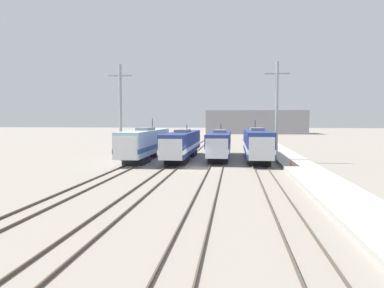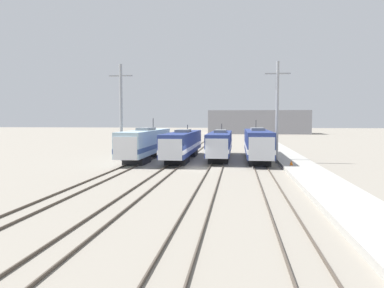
{
  "view_description": "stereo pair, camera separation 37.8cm",
  "coord_description": "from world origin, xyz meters",
  "px_view_note": "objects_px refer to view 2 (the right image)",
  "views": [
    {
      "loc": [
        4.43,
        -40.89,
        5.4
      ],
      "look_at": [
        -0.34,
        1.27,
        2.61
      ],
      "focal_mm": 35.0,
      "sensor_mm": 36.0,
      "label": 1
    },
    {
      "loc": [
        4.8,
        -40.84,
        5.4
      ],
      "look_at": [
        -0.34,
        1.27,
        2.61
      ],
      "focal_mm": 35.0,
      "sensor_mm": 36.0,
      "label": 2
    }
  ],
  "objects_px": {
    "traffic_cone": "(291,163)",
    "catenary_tower_left": "(121,111)",
    "locomotive_far_right": "(257,144)",
    "catenary_tower_right": "(277,111)",
    "locomotive_far_left": "(145,143)",
    "locomotive_center_right": "(220,144)",
    "locomotive_center_left": "(183,144)"
  },
  "relations": [
    {
      "from": "locomotive_center_left",
      "to": "catenary_tower_left",
      "type": "bearing_deg",
      "value": -167.79
    },
    {
      "from": "catenary_tower_left",
      "to": "catenary_tower_right",
      "type": "distance_m",
      "value": 19.99
    },
    {
      "from": "locomotive_far_left",
      "to": "locomotive_center_right",
      "type": "height_order",
      "value": "locomotive_far_left"
    },
    {
      "from": "locomotive_center_right",
      "to": "traffic_cone",
      "type": "height_order",
      "value": "locomotive_center_right"
    },
    {
      "from": "traffic_cone",
      "to": "locomotive_center_left",
      "type": "bearing_deg",
      "value": 149.88
    },
    {
      "from": "catenary_tower_left",
      "to": "traffic_cone",
      "type": "xyz_separation_m",
      "value": [
        20.98,
        -5.91,
        -5.8
      ]
    },
    {
      "from": "locomotive_far_left",
      "to": "locomotive_center_left",
      "type": "bearing_deg",
      "value": 7.66
    },
    {
      "from": "locomotive_far_right",
      "to": "traffic_cone",
      "type": "bearing_deg",
      "value": -66.89
    },
    {
      "from": "traffic_cone",
      "to": "locomotive_center_right",
      "type": "bearing_deg",
      "value": 131.94
    },
    {
      "from": "locomotive_far_right",
      "to": "catenary_tower_left",
      "type": "bearing_deg",
      "value": -174.35
    },
    {
      "from": "locomotive_center_right",
      "to": "catenary_tower_left",
      "type": "xyz_separation_m",
      "value": [
        -12.79,
        -3.21,
        4.41
      ]
    },
    {
      "from": "catenary_tower_right",
      "to": "locomotive_center_left",
      "type": "bearing_deg",
      "value": 172.01
    },
    {
      "from": "locomotive_center_right",
      "to": "catenary_tower_left",
      "type": "bearing_deg",
      "value": -165.9
    },
    {
      "from": "locomotive_far_left",
      "to": "catenary_tower_right",
      "type": "relative_size",
      "value": 1.53
    },
    {
      "from": "catenary_tower_left",
      "to": "locomotive_far_right",
      "type": "bearing_deg",
      "value": 5.65
    },
    {
      "from": "locomotive_center_left",
      "to": "locomotive_far_right",
      "type": "distance_m",
      "value": 9.85
    },
    {
      "from": "locomotive_far_left",
      "to": "catenary_tower_left",
      "type": "relative_size",
      "value": 1.53
    },
    {
      "from": "locomotive_center_right",
      "to": "traffic_cone",
      "type": "relative_size",
      "value": 34.86
    },
    {
      "from": "locomotive_far_left",
      "to": "catenary_tower_left",
      "type": "distance_m",
      "value": 5.27
    },
    {
      "from": "locomotive_center_right",
      "to": "traffic_cone",
      "type": "bearing_deg",
      "value": -48.06
    },
    {
      "from": "catenary_tower_left",
      "to": "locomotive_far_left",
      "type": "bearing_deg",
      "value": 19.46
    },
    {
      "from": "locomotive_center_left",
      "to": "locomotive_center_right",
      "type": "relative_size",
      "value": 1.09
    },
    {
      "from": "locomotive_center_left",
      "to": "traffic_cone",
      "type": "relative_size",
      "value": 38.12
    },
    {
      "from": "locomotive_center_left",
      "to": "locomotive_center_right",
      "type": "distance_m",
      "value": 5.15
    },
    {
      "from": "locomotive_center_left",
      "to": "catenary_tower_right",
      "type": "distance_m",
      "value": 13.0
    },
    {
      "from": "traffic_cone",
      "to": "catenary_tower_left",
      "type": "bearing_deg",
      "value": 164.28
    },
    {
      "from": "locomotive_center_left",
      "to": "catenary_tower_right",
      "type": "xyz_separation_m",
      "value": [
        12.12,
        -1.7,
        4.37
      ]
    },
    {
      "from": "locomotive_far_right",
      "to": "catenary_tower_right",
      "type": "distance_m",
      "value": 5.13
    },
    {
      "from": "locomotive_far_left",
      "to": "locomotive_center_left",
      "type": "relative_size",
      "value": 0.96
    },
    {
      "from": "locomotive_center_left",
      "to": "locomotive_far_left",
      "type": "bearing_deg",
      "value": -172.34
    },
    {
      "from": "locomotive_far_left",
      "to": "locomotive_far_right",
      "type": "distance_m",
      "value": 14.79
    },
    {
      "from": "locomotive_far_left",
      "to": "locomotive_center_left",
      "type": "xyz_separation_m",
      "value": [
        4.92,
        0.66,
        -0.12
      ]
    }
  ]
}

